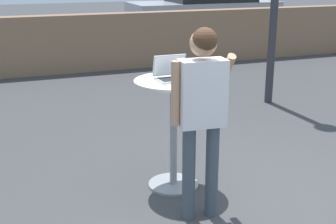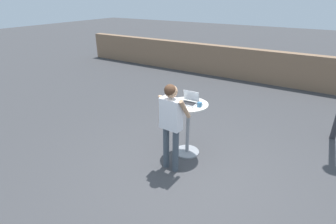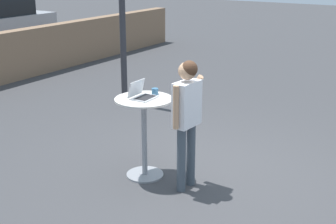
# 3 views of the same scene
# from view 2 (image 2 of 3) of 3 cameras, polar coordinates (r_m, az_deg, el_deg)

# --- Properties ---
(ground_plane) EXTENTS (50.00, 50.00, 0.00)m
(ground_plane) POSITION_cam_2_polar(r_m,az_deg,el_deg) (4.75, 4.98, -13.98)
(ground_plane) COLOR #3D3D3F
(pavement_kerb) EXTENTS (17.00, 0.35, 1.15)m
(pavement_kerb) POSITION_cam_2_polar(r_m,az_deg,el_deg) (10.02, 21.99, 8.91)
(pavement_kerb) COLOR #84664C
(pavement_kerb) RESTS_ON ground_plane
(cafe_table) EXTENTS (0.74, 0.74, 1.07)m
(cafe_table) POSITION_cam_2_polar(r_m,az_deg,el_deg) (5.06, 4.37, -2.07)
(cafe_table) COLOR gray
(cafe_table) RESTS_ON ground_plane
(laptop) EXTENTS (0.32, 0.28, 0.22)m
(laptop) POSITION_cam_2_polar(r_m,az_deg,el_deg) (4.91, 4.65, 2.46)
(laptop) COLOR #B7BABF
(laptop) RESTS_ON cafe_table
(coffee_mug) EXTENTS (0.12, 0.09, 0.08)m
(coffee_mug) POSITION_cam_2_polar(r_m,az_deg,el_deg) (4.78, 6.89, 1.64)
(coffee_mug) COLOR #336084
(coffee_mug) RESTS_ON cafe_table
(standing_person) EXTENTS (0.53, 0.34, 1.63)m
(standing_person) POSITION_cam_2_polar(r_m,az_deg,el_deg) (4.42, 0.64, -1.32)
(standing_person) COLOR #424C56
(standing_person) RESTS_ON ground_plane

